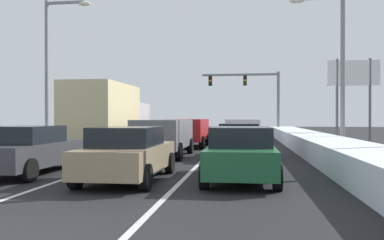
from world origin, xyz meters
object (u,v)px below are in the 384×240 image
at_px(sedan_navy_left_lane_third, 141,132).
at_px(sedan_charcoal_left_lane_nearest, 28,150).
at_px(sedan_green_right_lane_nearest, 241,153).
at_px(roadside_sign_right, 353,82).
at_px(sedan_black_right_lane_second, 239,140).
at_px(traffic_light_gantry, 254,89).
at_px(street_lamp_right_mid, 335,58).
at_px(suv_white_right_lane_third, 243,130).
at_px(suv_red_center_lane_third, 189,130).
at_px(street_lamp_left_mid, 53,60).
at_px(sedan_tan_center_lane_nearest, 128,153).
at_px(box_truck_left_lane_second, 109,115).
at_px(suv_gray_center_lane_second, 164,134).

bearing_deg(sedan_navy_left_lane_third, sedan_charcoal_left_lane_nearest, -88.74).
height_order(sedan_green_right_lane_nearest, roadside_sign_right, roadside_sign_right).
bearing_deg(sedan_black_right_lane_second, roadside_sign_right, 51.19).
bearing_deg(traffic_light_gantry, roadside_sign_right, -65.36).
bearing_deg(street_lamp_right_mid, suv_white_right_lane_third, 134.43).
xyz_separation_m(suv_red_center_lane_third, traffic_light_gantry, (4.18, 15.75, 3.48)).
bearing_deg(street_lamp_right_mid, roadside_sign_right, 68.46).
bearing_deg(street_lamp_left_mid, sedan_charcoal_left_lane_nearest, -67.53).
distance_m(sedan_black_right_lane_second, sedan_tan_center_lane_nearest, 7.51).
xyz_separation_m(suv_white_right_lane_third, traffic_light_gantry, (0.98, 14.67, 3.48)).
height_order(box_truck_left_lane_second, traffic_light_gantry, traffic_light_gantry).
bearing_deg(suv_white_right_lane_third, street_lamp_right_mid, -45.57).
height_order(sedan_green_right_lane_nearest, suv_red_center_lane_third, suv_red_center_lane_third).
bearing_deg(suv_red_center_lane_third, sedan_green_right_lane_nearest, -75.39).
relative_size(suv_white_right_lane_third, box_truck_left_lane_second, 0.68).
xyz_separation_m(suv_red_center_lane_third, sedan_charcoal_left_lane_nearest, (-3.39, -12.07, -0.25)).
relative_size(sedan_navy_left_lane_third, street_lamp_left_mid, 0.54).
xyz_separation_m(sedan_black_right_lane_second, suv_red_center_lane_third, (-3.09, 6.04, 0.25)).
distance_m(box_truck_left_lane_second, traffic_light_gantry, 21.83).
height_order(sedan_tan_center_lane_nearest, traffic_light_gantry, traffic_light_gantry).
relative_size(suv_red_center_lane_third, street_lamp_right_mid, 0.63).
distance_m(sedan_black_right_lane_second, sedan_navy_left_lane_third, 11.12).
height_order(suv_red_center_lane_third, box_truck_left_lane_second, box_truck_left_lane_second).
height_order(sedan_tan_center_lane_nearest, sedan_charcoal_left_lane_nearest, same).
height_order(sedan_tan_center_lane_nearest, street_lamp_left_mid, street_lamp_left_mid).
bearing_deg(street_lamp_left_mid, street_lamp_right_mid, -2.88).
distance_m(sedan_tan_center_lane_nearest, sedan_charcoal_left_lane_nearest, 3.59).
height_order(suv_gray_center_lane_second, sedan_navy_left_lane_third, suv_gray_center_lane_second).
bearing_deg(suv_red_center_lane_third, suv_white_right_lane_third, 18.57).
bearing_deg(traffic_light_gantry, sedan_green_right_lane_nearest, -91.88).
height_order(sedan_black_right_lane_second, sedan_navy_left_lane_third, same).
bearing_deg(sedan_charcoal_left_lane_nearest, sedan_navy_left_lane_third, 91.26).
relative_size(suv_gray_center_lane_second, roadside_sign_right, 0.89).
distance_m(traffic_light_gantry, street_lamp_right_mid, 19.56).
bearing_deg(sedan_black_right_lane_second, street_lamp_right_mid, 28.92).
bearing_deg(suv_gray_center_lane_second, sedan_black_right_lane_second, -0.86).
height_order(suv_white_right_lane_third, box_truck_left_lane_second, box_truck_left_lane_second).
bearing_deg(traffic_light_gantry, suv_gray_center_lane_second, -101.62).
height_order(sedan_black_right_lane_second, box_truck_left_lane_second, box_truck_left_lane_second).
xyz_separation_m(sedan_navy_left_lane_third, traffic_light_gantry, (7.89, 13.00, 3.73)).
bearing_deg(suv_white_right_lane_third, roadside_sign_right, 13.44).
bearing_deg(sedan_green_right_lane_nearest, sedan_navy_left_lane_third, 114.57).
relative_size(sedan_charcoal_left_lane_nearest, sedan_navy_left_lane_third, 1.00).
height_order(suv_white_right_lane_third, roadside_sign_right, roadside_sign_right).
xyz_separation_m(sedan_charcoal_left_lane_nearest, street_lamp_right_mid, (11.08, 8.57, 3.92)).
relative_size(sedan_charcoal_left_lane_nearest, box_truck_left_lane_second, 0.62).
height_order(suv_gray_center_lane_second, street_lamp_left_mid, street_lamp_left_mid).
bearing_deg(traffic_light_gantry, box_truck_left_lane_second, -110.48).
bearing_deg(box_truck_left_lane_second, sedan_navy_left_lane_third, 92.41).
bearing_deg(sedan_charcoal_left_lane_nearest, suv_red_center_lane_third, 74.33).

